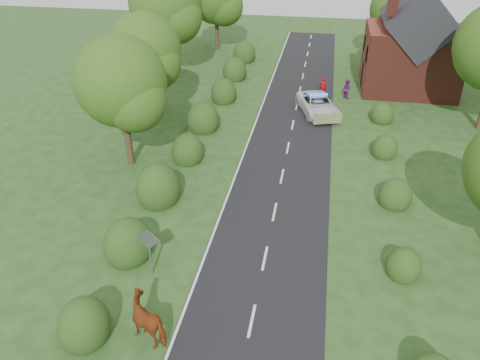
% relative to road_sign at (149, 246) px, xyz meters
% --- Properties ---
extents(ground, '(120.00, 120.00, 0.00)m').
position_rel_road_sign_xyz_m(ground, '(5.00, -2.00, -1.65)').
color(ground, '#23451A').
extents(road, '(6.00, 70.00, 0.02)m').
position_rel_road_sign_xyz_m(road, '(5.00, 13.00, -1.64)').
color(road, black).
rests_on(road, ground).
extents(road_markings, '(4.96, 70.00, 0.01)m').
position_rel_road_sign_xyz_m(road_markings, '(3.40, 10.93, -1.63)').
color(road_markings, white).
rests_on(road_markings, road).
extents(hedgerow_left, '(2.75, 50.41, 3.00)m').
position_rel_road_sign_xyz_m(hedgerow_left, '(-1.51, 9.69, -0.91)').
color(hedgerow_left, '#284314').
rests_on(hedgerow_left, ground).
extents(hedgerow_right, '(2.10, 45.78, 2.10)m').
position_rel_road_sign_xyz_m(hedgerow_right, '(11.60, 9.21, -1.10)').
color(hedgerow_right, '#284314').
rests_on(hedgerow_right, ground).
extents(tree_left_a, '(5.74, 5.60, 8.38)m').
position_rel_road_sign_xyz_m(tree_left_a, '(-4.75, 9.86, 3.69)').
color(tree_left_a, '#332316').
rests_on(tree_left_a, ground).
extents(tree_left_b, '(5.74, 5.60, 8.07)m').
position_rel_road_sign_xyz_m(tree_left_b, '(-6.25, 17.86, 3.39)').
color(tree_left_b, '#332316').
rests_on(tree_left_b, ground).
extents(tree_left_c, '(6.97, 6.80, 10.22)m').
position_rel_road_sign_xyz_m(tree_left_c, '(-7.70, 27.83, 4.88)').
color(tree_left_c, '#332316').
rests_on(tree_left_c, ground).
extents(tree_right_c, '(6.15, 6.00, 8.58)m').
position_rel_road_sign_xyz_m(tree_right_c, '(14.27, 35.85, 3.69)').
color(tree_right_c, '#332316').
rests_on(tree_right_c, ground).
extents(road_sign, '(1.06, 0.08, 2.53)m').
position_rel_road_sign_xyz_m(road_sign, '(0.00, 0.00, 0.00)').
color(road_sign, gray).
rests_on(road_sign, ground).
extents(house, '(8.00, 7.40, 9.17)m').
position_rel_road_sign_xyz_m(house, '(14.49, 28.00, 2.13)').
color(house, maroon).
rests_on(house, ground).
extents(cow, '(2.55, 1.97, 1.61)m').
position_rel_road_sign_xyz_m(cow, '(1.24, -3.42, -0.85)').
color(cow, maroon).
rests_on(cow, ground).
extents(police_van, '(4.09, 5.93, 1.65)m').
position_rel_road_sign_xyz_m(police_van, '(6.75, 20.71, -0.90)').
color(police_van, silver).
rests_on(police_van, ground).
extents(pedestrian_red, '(0.61, 0.41, 1.63)m').
position_rel_road_sign_xyz_m(pedestrian_red, '(7.03, 25.01, -0.84)').
color(pedestrian_red, '#B20811').
rests_on(pedestrian_red, ground).
extents(pedestrian_purple, '(1.01, 1.01, 1.64)m').
position_rel_road_sign_xyz_m(pedestrian_purple, '(9.12, 24.70, -0.83)').
color(pedestrian_purple, '#611866').
rests_on(pedestrian_purple, ground).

